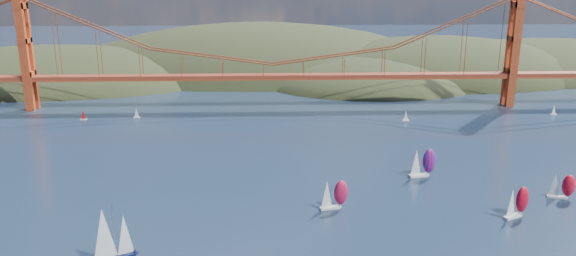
# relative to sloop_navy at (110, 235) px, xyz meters

# --- Properties ---
(headlands) EXTENTS (725.00, 225.00, 96.00)m
(headlands) POSITION_rel_sloop_navy_xyz_m (85.73, 252.16, -19.33)
(headlands) COLOR black
(headlands) RESTS_ON ground
(bridge) EXTENTS (552.00, 12.00, 55.00)m
(bridge) POSITION_rel_sloop_navy_xyz_m (39.03, 153.87, 25.36)
(bridge) COLOR maroon
(bridge) RESTS_ON ground
(sloop_navy) EXTENTS (10.68, 8.72, 15.57)m
(sloop_navy) POSITION_rel_sloop_navy_xyz_m (0.00, 0.00, 0.00)
(sloop_navy) COLOR black
(sloop_navy) RESTS_ON ground
(racer_0) EXTENTS (8.62, 4.72, 9.66)m
(racer_0) POSITION_rel_sloop_navy_xyz_m (56.66, 28.62, -2.31)
(racer_0) COLOR white
(racer_0) RESTS_ON ground
(racer_1) EXTENTS (8.75, 6.57, 9.87)m
(racer_1) POSITION_rel_sloop_navy_xyz_m (107.53, 20.96, -2.21)
(racer_1) COLOR white
(racer_1) RESTS_ON ground
(racer_2) EXTENTS (7.82, 4.65, 8.76)m
(racer_2) POSITION_rel_sloop_navy_xyz_m (126.92, 33.67, -2.73)
(racer_2) COLOR silver
(racer_2) RESTS_ON ground
(racer_rwb) EXTENTS (9.64, 5.31, 10.80)m
(racer_rwb) POSITION_rel_sloop_navy_xyz_m (89.57, 53.79, -1.77)
(racer_rwb) COLOR white
(racer_rwb) RESTS_ON ground
(distant_boat_2) EXTENTS (3.00, 2.00, 4.70)m
(distant_boat_2) POSITION_rel_sloop_navy_xyz_m (-47.80, 132.28, -4.47)
(distant_boat_2) COLOR silver
(distant_boat_2) RESTS_ON ground
(distant_boat_3) EXTENTS (3.00, 2.00, 4.70)m
(distant_boat_3) POSITION_rel_sloop_navy_xyz_m (-23.92, 135.00, -4.47)
(distant_boat_3) COLOR silver
(distant_boat_3) RESTS_ON ground
(distant_boat_4) EXTENTS (3.00, 2.00, 4.70)m
(distant_boat_4) POSITION_rel_sloop_navy_xyz_m (174.80, 133.03, -4.47)
(distant_boat_4) COLOR silver
(distant_boat_4) RESTS_ON ground
(distant_boat_8) EXTENTS (3.00, 2.00, 4.70)m
(distant_boat_8) POSITION_rel_sloop_navy_xyz_m (101.26, 124.82, -4.47)
(distant_boat_8) COLOR silver
(distant_boat_8) RESTS_ON ground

